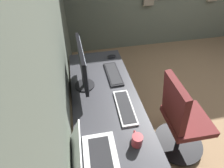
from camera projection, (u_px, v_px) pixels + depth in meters
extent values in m
cube|color=slate|center=(51.00, 43.00, 1.34)|extent=(4.72, 0.10, 2.60)
cube|color=#38383D|center=(107.00, 104.00, 1.67)|extent=(1.81, 0.63, 0.03)
cylinder|color=silver|center=(114.00, 76.00, 2.57)|extent=(0.05, 0.05, 0.70)
cylinder|color=silver|center=(78.00, 80.00, 2.49)|extent=(0.05, 0.05, 0.70)
cube|color=#38383D|center=(99.00, 101.00, 2.20)|extent=(0.40, 0.50, 0.69)
cube|color=silver|center=(119.00, 98.00, 2.24)|extent=(0.37, 0.01, 0.61)
cylinder|color=black|center=(85.00, 85.00, 1.84)|extent=(0.20, 0.20, 0.01)
cylinder|color=black|center=(84.00, 81.00, 1.80)|extent=(0.04, 0.04, 0.10)
cube|color=black|center=(82.00, 63.00, 1.66)|extent=(0.57, 0.05, 0.34)
cube|color=#B2BCCC|center=(84.00, 63.00, 1.66)|extent=(0.52, 0.03, 0.29)
cube|color=white|center=(101.00, 155.00, 1.27)|extent=(0.35, 0.25, 0.01)
cube|color=#262628|center=(100.00, 155.00, 1.26)|extent=(0.28, 0.16, 0.00)
cube|color=white|center=(75.00, 151.00, 1.17)|extent=(0.35, 0.10, 0.21)
cube|color=black|center=(75.00, 151.00, 1.17)|extent=(0.32, 0.08, 0.18)
cube|color=silver|center=(125.00, 107.00, 1.61)|extent=(0.42, 0.15, 0.02)
cube|color=#2D2D30|center=(125.00, 106.00, 1.60)|extent=(0.38, 0.12, 0.00)
cube|color=black|center=(113.00, 74.00, 1.97)|extent=(0.42, 0.15, 0.02)
cube|color=#2D2D30|center=(113.00, 73.00, 1.97)|extent=(0.38, 0.12, 0.00)
ellipsoid|color=black|center=(112.00, 56.00, 2.23)|extent=(0.06, 0.10, 0.03)
cylinder|color=#A53338|center=(137.00, 140.00, 1.31)|extent=(0.08, 0.08, 0.10)
torus|color=#A53338|center=(135.00, 134.00, 1.35)|extent=(0.06, 0.01, 0.06)
cube|color=maroon|center=(187.00, 120.00, 1.84)|extent=(0.45, 0.43, 0.07)
cube|color=maroon|center=(175.00, 104.00, 1.63)|extent=(0.40, 0.14, 0.50)
cylinder|color=black|center=(182.00, 132.00, 1.99)|extent=(0.05, 0.05, 0.37)
cylinder|color=black|center=(178.00, 142.00, 2.12)|extent=(0.56, 0.56, 0.03)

